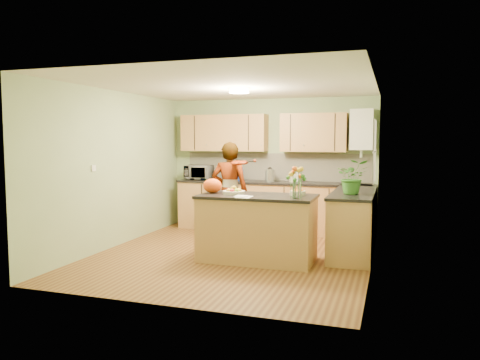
% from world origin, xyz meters
% --- Properties ---
extents(floor, '(4.50, 4.50, 0.00)m').
position_xyz_m(floor, '(0.00, 0.00, 0.00)').
color(floor, '#553018').
rests_on(floor, ground).
extents(ceiling, '(4.00, 4.50, 0.02)m').
position_xyz_m(ceiling, '(0.00, 0.00, 2.50)').
color(ceiling, silver).
rests_on(ceiling, wall_back).
extents(wall_back, '(4.00, 0.02, 2.50)m').
position_xyz_m(wall_back, '(0.00, 2.25, 1.25)').
color(wall_back, gray).
rests_on(wall_back, floor).
extents(wall_front, '(4.00, 0.02, 2.50)m').
position_xyz_m(wall_front, '(0.00, -2.25, 1.25)').
color(wall_front, gray).
rests_on(wall_front, floor).
extents(wall_left, '(0.02, 4.50, 2.50)m').
position_xyz_m(wall_left, '(-2.00, 0.00, 1.25)').
color(wall_left, gray).
rests_on(wall_left, floor).
extents(wall_right, '(0.02, 4.50, 2.50)m').
position_xyz_m(wall_right, '(2.00, 0.00, 1.25)').
color(wall_right, gray).
rests_on(wall_right, floor).
extents(back_counter, '(3.64, 0.62, 0.94)m').
position_xyz_m(back_counter, '(0.10, 1.95, 0.47)').
color(back_counter, '#A67A42').
rests_on(back_counter, floor).
extents(right_counter, '(0.62, 2.24, 0.94)m').
position_xyz_m(right_counter, '(1.70, 0.85, 0.47)').
color(right_counter, '#A67A42').
rests_on(right_counter, floor).
extents(splashback, '(3.60, 0.02, 0.52)m').
position_xyz_m(splashback, '(0.10, 2.23, 1.20)').
color(splashback, beige).
rests_on(splashback, back_counter).
extents(upper_cabinets, '(3.20, 0.34, 0.70)m').
position_xyz_m(upper_cabinets, '(-0.18, 2.08, 1.85)').
color(upper_cabinets, '#A67A42').
rests_on(upper_cabinets, wall_back).
extents(boiler, '(0.40, 0.30, 0.86)m').
position_xyz_m(boiler, '(1.70, 2.09, 1.90)').
color(boiler, white).
rests_on(boiler, wall_back).
extents(window_right, '(0.01, 1.30, 1.05)m').
position_xyz_m(window_right, '(1.99, 0.60, 1.55)').
color(window_right, white).
rests_on(window_right, wall_right).
extents(light_switch, '(0.02, 0.09, 0.09)m').
position_xyz_m(light_switch, '(-1.99, -0.60, 1.30)').
color(light_switch, white).
rests_on(light_switch, wall_left).
extents(ceiling_lamp, '(0.30, 0.30, 0.07)m').
position_xyz_m(ceiling_lamp, '(0.00, 0.30, 2.46)').
color(ceiling_lamp, '#FFEABF').
rests_on(ceiling_lamp, ceiling).
extents(peninsula_island, '(1.64, 0.84, 0.94)m').
position_xyz_m(peninsula_island, '(0.43, -0.19, 0.47)').
color(peninsula_island, '#A67A42').
rests_on(peninsula_island, floor).
extents(fruit_dish, '(0.32, 0.32, 0.11)m').
position_xyz_m(fruit_dish, '(0.08, -0.19, 0.99)').
color(fruit_dish, beige).
rests_on(fruit_dish, peninsula_island).
extents(orange_bowl, '(0.22, 0.22, 0.13)m').
position_xyz_m(orange_bowl, '(0.98, -0.04, 1.00)').
color(orange_bowl, beige).
rests_on(orange_bowl, peninsula_island).
extents(flower_vase, '(0.26, 0.26, 0.47)m').
position_xyz_m(flower_vase, '(1.03, -0.37, 1.26)').
color(flower_vase, silver).
rests_on(flower_vase, peninsula_island).
extents(orange_bag, '(0.29, 0.25, 0.21)m').
position_xyz_m(orange_bag, '(-0.27, -0.14, 1.05)').
color(orange_bag, '#E74C13').
rests_on(orange_bag, peninsula_island).
extents(papers, '(0.19, 0.26, 0.01)m').
position_xyz_m(papers, '(0.33, -0.49, 0.95)').
color(papers, silver).
rests_on(papers, peninsula_island).
extents(violinist, '(0.65, 0.47, 1.69)m').
position_xyz_m(violinist, '(-0.34, 0.82, 0.84)').
color(violinist, '#E8AB8E').
rests_on(violinist, floor).
extents(violin, '(0.67, 0.58, 0.17)m').
position_xyz_m(violin, '(-0.14, 0.60, 1.35)').
color(violin, '#501905').
rests_on(violin, violinist).
extents(microwave, '(0.51, 0.35, 0.28)m').
position_xyz_m(microwave, '(-1.36, 1.91, 1.08)').
color(microwave, white).
rests_on(microwave, back_counter).
extents(blue_box, '(0.34, 0.27, 0.25)m').
position_xyz_m(blue_box, '(-0.66, 1.95, 1.06)').
color(blue_box, '#213E99').
rests_on(blue_box, back_counter).
extents(kettle, '(0.17, 0.17, 0.31)m').
position_xyz_m(kettle, '(0.06, 1.94, 1.07)').
color(kettle, silver).
rests_on(kettle, back_counter).
extents(jar_cream, '(0.16, 0.16, 0.19)m').
position_xyz_m(jar_cream, '(0.49, 1.95, 1.03)').
color(jar_cream, beige).
rests_on(jar_cream, back_counter).
extents(jar_white, '(0.15, 0.15, 0.18)m').
position_xyz_m(jar_white, '(0.55, 1.96, 1.03)').
color(jar_white, white).
rests_on(jar_white, back_counter).
extents(potted_plant, '(0.51, 0.46, 0.50)m').
position_xyz_m(potted_plant, '(1.70, 0.36, 1.19)').
color(potted_plant, '#316E24').
rests_on(potted_plant, right_counter).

